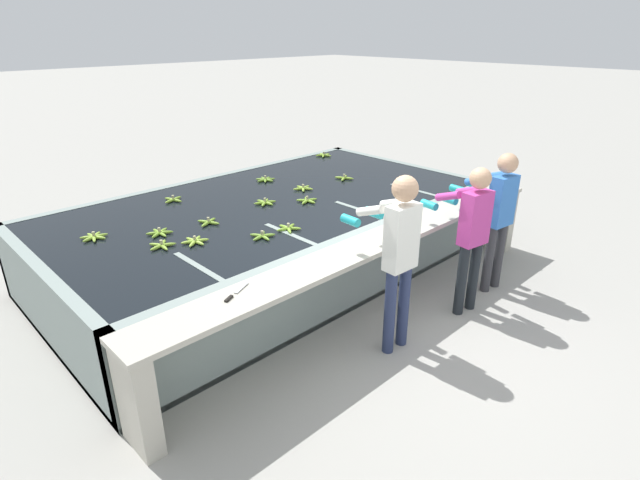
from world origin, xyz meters
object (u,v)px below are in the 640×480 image
object	(u,v)px
banana_bunch_floating_3	(208,222)
knife_0	(490,194)
banana_bunch_floating_12	(303,188)
worker_1	(471,228)
banana_bunch_floating_13	(162,245)
banana_bunch_floating_0	(344,178)
banana_bunch_floating_7	(324,155)
banana_bunch_floating_4	(288,228)
banana_bunch_floating_8	(265,202)
knife_1	(233,295)
banana_bunch_floating_5	(173,200)
worker_0	(398,248)
banana_bunch_floating_9	(94,237)
banana_bunch_floating_10	(307,200)
banana_bunch_floating_1	(160,233)
worker_2	(498,210)
banana_bunch_floating_11	(265,179)
banana_bunch_floating_2	(262,236)
banana_bunch_floating_6	(195,241)

from	to	relation	value
banana_bunch_floating_3	knife_0	distance (m)	3.63
banana_bunch_floating_12	worker_1	bearing A→B (deg)	-85.18
banana_bunch_floating_3	banana_bunch_floating_13	world-z (taller)	same
banana_bunch_floating_12	banana_bunch_floating_0	bearing A→B (deg)	-2.86
banana_bunch_floating_7	banana_bunch_floating_13	size ratio (longest dim) A/B	1.00
banana_bunch_floating_3	banana_bunch_floating_4	world-z (taller)	same
worker_1	banana_bunch_floating_13	size ratio (longest dim) A/B	5.94
banana_bunch_floating_8	knife_1	bearing A→B (deg)	-134.66
banana_bunch_floating_5	worker_0	bearing A→B (deg)	-79.24
worker_0	banana_bunch_floating_0	size ratio (longest dim) A/B	6.73
knife_1	knife_0	bearing A→B (deg)	-1.69
worker_1	knife_0	bearing A→B (deg)	21.04
banana_bunch_floating_5	banana_bunch_floating_9	size ratio (longest dim) A/B	0.99
worker_0	knife_0	xyz separation A→B (m)	(2.53, 0.44, -0.15)
banana_bunch_floating_10	banana_bunch_floating_12	size ratio (longest dim) A/B	1.00
knife_0	banana_bunch_floating_1	bearing A→B (deg)	155.08
banana_bunch_floating_7	banana_bunch_floating_12	distance (m)	1.92
worker_1	banana_bunch_floating_8	distance (m)	2.49
banana_bunch_floating_1	banana_bunch_floating_9	size ratio (longest dim) A/B	1.00
banana_bunch_floating_9	worker_2	bearing A→B (deg)	-35.99
worker_1	worker_2	xyz separation A→B (m)	(0.68, 0.06, 0.02)
worker_1	banana_bunch_floating_7	size ratio (longest dim) A/B	5.92
banana_bunch_floating_4	banana_bunch_floating_5	bearing A→B (deg)	103.26
banana_bunch_floating_7	banana_bunch_floating_11	world-z (taller)	same
worker_0	banana_bunch_floating_7	world-z (taller)	worker_0
banana_bunch_floating_8	banana_bunch_floating_11	size ratio (longest dim) A/B	1.00
banana_bunch_floating_1	banana_bunch_floating_5	distance (m)	1.11
banana_bunch_floating_12	banana_bunch_floating_9	bearing A→B (deg)	174.59
banana_bunch_floating_7	banana_bunch_floating_8	bearing A→B (deg)	-150.79
worker_0	banana_bunch_floating_5	xyz separation A→B (m)	(-0.59, 3.09, -0.14)
banana_bunch_floating_0	banana_bunch_floating_8	size ratio (longest dim) A/B	0.93
knife_0	knife_1	distance (m)	3.97
banana_bunch_floating_2	banana_bunch_floating_4	size ratio (longest dim) A/B	0.99
banana_bunch_floating_7	banana_bunch_floating_8	distance (m)	2.60
banana_bunch_floating_4	banana_bunch_floating_13	distance (m)	1.32
banana_bunch_floating_1	banana_bunch_floating_5	size ratio (longest dim) A/B	1.01
banana_bunch_floating_0	banana_bunch_floating_6	bearing A→B (deg)	-169.12
worker_1	banana_bunch_floating_6	world-z (taller)	worker_1
knife_1	banana_bunch_floating_11	bearing A→B (deg)	47.20
banana_bunch_floating_4	knife_1	bearing A→B (deg)	-148.23
banana_bunch_floating_2	banana_bunch_floating_13	xyz separation A→B (m)	(-0.87, 0.50, 0.00)
worker_0	banana_bunch_floating_1	bearing A→B (deg)	119.52
banana_bunch_floating_10	banana_bunch_floating_13	size ratio (longest dim) A/B	1.00
worker_1	banana_bunch_floating_4	world-z (taller)	worker_1
banana_bunch_floating_5	knife_1	distance (m)	2.67
banana_bunch_floating_12	banana_bunch_floating_13	world-z (taller)	same
worker_1	banana_bunch_floating_2	bearing A→B (deg)	138.00
banana_bunch_floating_4	banana_bunch_floating_9	xyz separation A→B (m)	(-1.61, 1.22, -0.00)
banana_bunch_floating_3	banana_bunch_floating_11	bearing A→B (deg)	30.61
banana_bunch_floating_8	banana_bunch_floating_1	bearing A→B (deg)	-179.71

